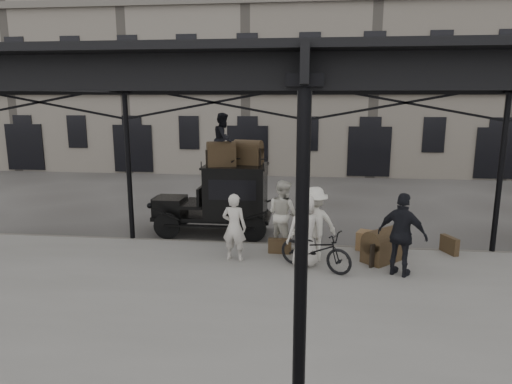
% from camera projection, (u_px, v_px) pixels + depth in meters
% --- Properties ---
extents(ground, '(120.00, 120.00, 0.00)m').
position_uv_depth(ground, '(303.00, 277.00, 10.85)').
color(ground, '#383533').
rests_on(ground, ground).
extents(platform, '(28.00, 8.00, 0.15)m').
position_uv_depth(platform, '(302.00, 312.00, 8.89)').
color(platform, slate).
rests_on(platform, ground).
extents(canopy, '(22.50, 9.00, 4.74)m').
position_uv_depth(canopy, '(307.00, 74.00, 8.24)').
color(canopy, black).
rests_on(canopy, ground).
extents(building_frontage, '(64.00, 8.00, 14.00)m').
position_uv_depth(building_frontage, '(310.00, 49.00, 26.92)').
color(building_frontage, slate).
rests_on(building_frontage, ground).
extents(taxi, '(3.65, 1.55, 2.18)m').
position_uv_depth(taxi, '(226.00, 196.00, 14.02)').
color(taxi, black).
rests_on(taxi, ground).
extents(porter_left, '(0.69, 0.51, 1.71)m').
position_uv_depth(porter_left, '(234.00, 227.00, 11.40)').
color(porter_left, beige).
rests_on(porter_left, platform).
extents(porter_midleft, '(1.15, 1.13, 1.87)m').
position_uv_depth(porter_midleft, '(283.00, 214.00, 12.36)').
color(porter_midleft, beige).
rests_on(porter_midleft, platform).
extents(porter_centre, '(1.02, 0.87, 1.78)m').
position_uv_depth(porter_centre, '(305.00, 231.00, 10.98)').
color(porter_centre, beige).
rests_on(porter_centre, platform).
extents(porter_official, '(1.22, 0.98, 1.94)m').
position_uv_depth(porter_official, '(402.00, 235.00, 10.37)').
color(porter_official, black).
rests_on(porter_official, platform).
extents(porter_right, '(1.38, 1.10, 1.87)m').
position_uv_depth(porter_right, '(314.00, 224.00, 11.39)').
color(porter_right, silver).
rests_on(porter_right, platform).
extents(bicycle, '(1.95, 1.43, 0.98)m').
position_uv_depth(bicycle, '(316.00, 250.00, 10.84)').
color(bicycle, black).
rests_on(bicycle, platform).
extents(porter_roof, '(0.67, 0.82, 1.56)m').
position_uv_depth(porter_roof, '(224.00, 139.00, 13.56)').
color(porter_roof, black).
rests_on(porter_roof, taxi).
extents(steamer_trunk_roof_near, '(0.95, 0.73, 0.61)m').
position_uv_depth(steamer_trunk_roof_near, '(221.00, 156.00, 13.52)').
color(steamer_trunk_roof_near, '#453120').
rests_on(steamer_trunk_roof_near, taxi).
extents(steamer_trunk_roof_far, '(0.94, 0.70, 0.62)m').
position_uv_depth(steamer_trunk_roof_far, '(248.00, 154.00, 13.87)').
color(steamer_trunk_roof_far, '#453120').
rests_on(steamer_trunk_roof_far, taxi).
extents(steamer_trunk_platform, '(1.09, 1.08, 0.70)m').
position_uv_depth(steamer_trunk_platform, '(382.00, 248.00, 11.39)').
color(steamer_trunk_platform, '#453120').
rests_on(steamer_trunk_platform, platform).
extents(wicker_hamper, '(0.72, 0.64, 0.50)m').
position_uv_depth(wicker_hamper, '(369.00, 241.00, 12.26)').
color(wicker_hamper, brown).
rests_on(wicker_hamper, platform).
extents(suitcase_upright, '(0.37, 0.61, 0.45)m').
position_uv_depth(suitcase_upright, '(449.00, 245.00, 12.00)').
color(suitcase_upright, '#453120').
rests_on(suitcase_upright, platform).
extents(suitcase_flat, '(0.61, 0.18, 0.40)m').
position_uv_depth(suitcase_flat, '(280.00, 246.00, 11.99)').
color(suitcase_flat, '#453120').
rests_on(suitcase_flat, platform).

